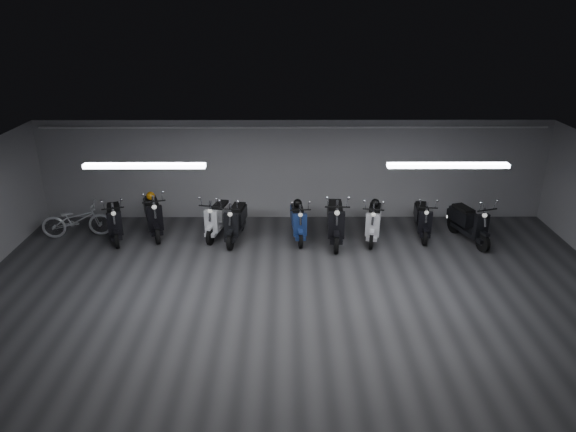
{
  "coord_description": "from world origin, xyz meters",
  "views": [
    {
      "loc": [
        -0.21,
        -9.08,
        5.78
      ],
      "look_at": [
        -0.16,
        2.5,
        1.05
      ],
      "focal_mm": 33.12,
      "sensor_mm": 36.0,
      "label": 1
    }
  ],
  "objects_px": {
    "scooter_8": "(470,217)",
    "scooter_0": "(114,215)",
    "scooter_5": "(336,215)",
    "scooter_1": "(153,209)",
    "scooter_6": "(374,216)",
    "scooter_4": "(298,216)",
    "helmet_1": "(298,203)",
    "helmet_0": "(151,196)",
    "scooter_3": "(235,216)",
    "bicycle": "(76,216)",
    "scooter_2": "(217,213)",
    "helmet_2": "(375,203)",
    "scooter_7": "(423,214)"
  },
  "relations": [
    {
      "from": "helmet_0",
      "to": "scooter_3",
      "type": "bearing_deg",
      "value": -15.15
    },
    {
      "from": "scooter_4",
      "to": "helmet_1",
      "type": "distance_m",
      "value": 0.35
    },
    {
      "from": "scooter_6",
      "to": "bicycle",
      "type": "xyz_separation_m",
      "value": [
        -7.71,
        0.22,
        -0.08
      ]
    },
    {
      "from": "scooter_0",
      "to": "bicycle",
      "type": "height_order",
      "value": "scooter_0"
    },
    {
      "from": "scooter_2",
      "to": "scooter_3",
      "type": "height_order",
      "value": "scooter_3"
    },
    {
      "from": "scooter_2",
      "to": "scooter_5",
      "type": "xyz_separation_m",
      "value": [
        3.06,
        -0.4,
        0.1
      ]
    },
    {
      "from": "scooter_2",
      "to": "scooter_5",
      "type": "bearing_deg",
      "value": 4.64
    },
    {
      "from": "scooter_8",
      "to": "helmet_2",
      "type": "relative_size",
      "value": 7.99
    },
    {
      "from": "scooter_1",
      "to": "helmet_1",
      "type": "height_order",
      "value": "scooter_1"
    },
    {
      "from": "helmet_1",
      "to": "scooter_6",
      "type": "bearing_deg",
      "value": -8.28
    },
    {
      "from": "scooter_7",
      "to": "bicycle",
      "type": "height_order",
      "value": "scooter_7"
    },
    {
      "from": "scooter_7",
      "to": "helmet_2",
      "type": "distance_m",
      "value": 1.29
    },
    {
      "from": "scooter_0",
      "to": "helmet_1",
      "type": "distance_m",
      "value": 4.72
    },
    {
      "from": "scooter_2",
      "to": "helmet_2",
      "type": "bearing_deg",
      "value": 11.68
    },
    {
      "from": "scooter_3",
      "to": "scooter_7",
      "type": "bearing_deg",
      "value": 10.77
    },
    {
      "from": "scooter_8",
      "to": "bicycle",
      "type": "height_order",
      "value": "scooter_8"
    },
    {
      "from": "helmet_1",
      "to": "scooter_2",
      "type": "bearing_deg",
      "value": -179.48
    },
    {
      "from": "scooter_0",
      "to": "helmet_1",
      "type": "height_order",
      "value": "scooter_0"
    },
    {
      "from": "scooter_5",
      "to": "helmet_0",
      "type": "distance_m",
      "value": 4.89
    },
    {
      "from": "scooter_4",
      "to": "scooter_1",
      "type": "bearing_deg",
      "value": 171.01
    },
    {
      "from": "scooter_2",
      "to": "scooter_4",
      "type": "xyz_separation_m",
      "value": [
        2.12,
        -0.21,
        -0.01
      ]
    },
    {
      "from": "scooter_6",
      "to": "helmet_2",
      "type": "bearing_deg",
      "value": 90.0
    },
    {
      "from": "scooter_5",
      "to": "helmet_1",
      "type": "distance_m",
      "value": 1.05
    },
    {
      "from": "helmet_1",
      "to": "scooter_1",
      "type": "bearing_deg",
      "value": 179.02
    },
    {
      "from": "scooter_5",
      "to": "scooter_8",
      "type": "bearing_deg",
      "value": 2.11
    },
    {
      "from": "scooter_0",
      "to": "scooter_5",
      "type": "relative_size",
      "value": 0.88
    },
    {
      "from": "scooter_2",
      "to": "scooter_5",
      "type": "distance_m",
      "value": 3.08
    },
    {
      "from": "scooter_3",
      "to": "bicycle",
      "type": "relative_size",
      "value": 1.03
    },
    {
      "from": "scooter_5",
      "to": "scooter_6",
      "type": "bearing_deg",
      "value": 10.12
    },
    {
      "from": "scooter_2",
      "to": "helmet_0",
      "type": "relative_size",
      "value": 7.6
    },
    {
      "from": "scooter_1",
      "to": "helmet_0",
      "type": "bearing_deg",
      "value": 90.0
    },
    {
      "from": "helmet_2",
      "to": "scooter_7",
      "type": "bearing_deg",
      "value": -1.48
    },
    {
      "from": "helmet_0",
      "to": "helmet_1",
      "type": "height_order",
      "value": "helmet_0"
    },
    {
      "from": "scooter_3",
      "to": "helmet_1",
      "type": "bearing_deg",
      "value": 18.9
    },
    {
      "from": "scooter_2",
      "to": "scooter_8",
      "type": "relative_size",
      "value": 0.95
    },
    {
      "from": "scooter_1",
      "to": "scooter_6",
      "type": "xyz_separation_m",
      "value": [
        5.73,
        -0.35,
        -0.06
      ]
    },
    {
      "from": "scooter_0",
      "to": "helmet_1",
      "type": "xyz_separation_m",
      "value": [
        4.71,
        0.23,
        0.24
      ]
    },
    {
      "from": "scooter_6",
      "to": "scooter_1",
      "type": "bearing_deg",
      "value": -170.94
    },
    {
      "from": "scooter_2",
      "to": "helmet_1",
      "type": "relative_size",
      "value": 7.45
    },
    {
      "from": "bicycle",
      "to": "scooter_3",
      "type": "bearing_deg",
      "value": -103.26
    },
    {
      "from": "scooter_8",
      "to": "scooter_0",
      "type": "bearing_deg",
      "value": 160.95
    },
    {
      "from": "bicycle",
      "to": "helmet_2",
      "type": "xyz_separation_m",
      "value": [
        7.76,
        0.01,
        0.35
      ]
    },
    {
      "from": "scooter_2",
      "to": "helmet_0",
      "type": "bearing_deg",
      "value": -178.54
    },
    {
      "from": "scooter_7",
      "to": "helmet_1",
      "type": "relative_size",
      "value": 7.22
    },
    {
      "from": "scooter_3",
      "to": "helmet_0",
      "type": "xyz_separation_m",
      "value": [
        -2.27,
        0.62,
        0.32
      ]
    },
    {
      "from": "helmet_0",
      "to": "helmet_1",
      "type": "relative_size",
      "value": 0.98
    },
    {
      "from": "scooter_3",
      "to": "bicycle",
      "type": "bearing_deg",
      "value": -175.18
    },
    {
      "from": "scooter_2",
      "to": "scooter_7",
      "type": "relative_size",
      "value": 1.03
    },
    {
      "from": "scooter_2",
      "to": "scooter_4",
      "type": "bearing_deg",
      "value": 6.31
    },
    {
      "from": "scooter_0",
      "to": "scooter_8",
      "type": "relative_size",
      "value": 0.97
    }
  ]
}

